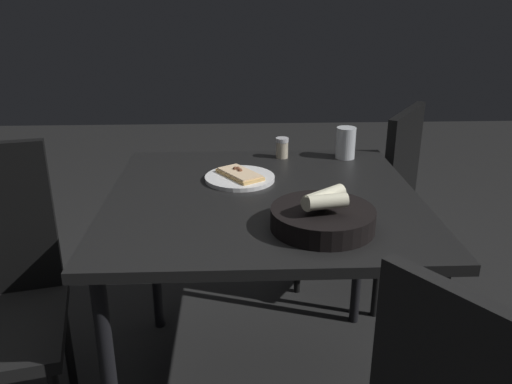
{
  "coord_description": "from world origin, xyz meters",
  "views": [
    {
      "loc": [
        1.52,
        -0.08,
        1.36
      ],
      "look_at": [
        0.07,
        -0.03,
        0.8
      ],
      "focal_mm": 37.04,
      "sensor_mm": 36.0,
      "label": 1
    }
  ],
  "objects_px": {
    "dining_table": "(263,216)",
    "chair_near": "(374,193)",
    "pepper_shaker": "(282,149)",
    "bread_basket": "(323,217)",
    "beer_glass": "(346,145)",
    "pizza_plate": "(240,177)"
  },
  "relations": [
    {
      "from": "beer_glass",
      "to": "pepper_shaker",
      "type": "distance_m",
      "value": 0.24
    },
    {
      "from": "pepper_shaker",
      "to": "bread_basket",
      "type": "bearing_deg",
      "value": 4.73
    },
    {
      "from": "dining_table",
      "to": "beer_glass",
      "type": "distance_m",
      "value": 0.51
    },
    {
      "from": "pizza_plate",
      "to": "beer_glass",
      "type": "xyz_separation_m",
      "value": [
        -0.23,
        0.4,
        0.04
      ]
    },
    {
      "from": "dining_table",
      "to": "bread_basket",
      "type": "relative_size",
      "value": 3.45
    },
    {
      "from": "pizza_plate",
      "to": "chair_near",
      "type": "relative_size",
      "value": 0.26
    },
    {
      "from": "bread_basket",
      "to": "dining_table",
      "type": "bearing_deg",
      "value": -150.5
    },
    {
      "from": "bread_basket",
      "to": "pizza_plate",
      "type": "bearing_deg",
      "value": -151.15
    },
    {
      "from": "bread_basket",
      "to": "beer_glass",
      "type": "relative_size",
      "value": 2.38
    },
    {
      "from": "dining_table",
      "to": "beer_glass",
      "type": "height_order",
      "value": "beer_glass"
    },
    {
      "from": "beer_glass",
      "to": "pepper_shaker",
      "type": "xyz_separation_m",
      "value": [
        -0.01,
        -0.24,
        -0.02
      ]
    },
    {
      "from": "dining_table",
      "to": "pizza_plate",
      "type": "height_order",
      "value": "pizza_plate"
    },
    {
      "from": "bread_basket",
      "to": "pepper_shaker",
      "type": "bearing_deg",
      "value": -175.27
    },
    {
      "from": "dining_table",
      "to": "chair_near",
      "type": "bearing_deg",
      "value": 140.99
    },
    {
      "from": "beer_glass",
      "to": "dining_table",
      "type": "bearing_deg",
      "value": -41.86
    },
    {
      "from": "bread_basket",
      "to": "chair_near",
      "type": "height_order",
      "value": "chair_near"
    },
    {
      "from": "pepper_shaker",
      "to": "chair_near",
      "type": "distance_m",
      "value": 0.6
    },
    {
      "from": "dining_table",
      "to": "pizza_plate",
      "type": "relative_size",
      "value": 4.13
    },
    {
      "from": "dining_table",
      "to": "chair_near",
      "type": "height_order",
      "value": "chair_near"
    },
    {
      "from": "bread_basket",
      "to": "pepper_shaker",
      "type": "height_order",
      "value": "bread_basket"
    },
    {
      "from": "beer_glass",
      "to": "pepper_shaker",
      "type": "relative_size",
      "value": 1.53
    },
    {
      "from": "dining_table",
      "to": "beer_glass",
      "type": "relative_size",
      "value": 8.24
    }
  ]
}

